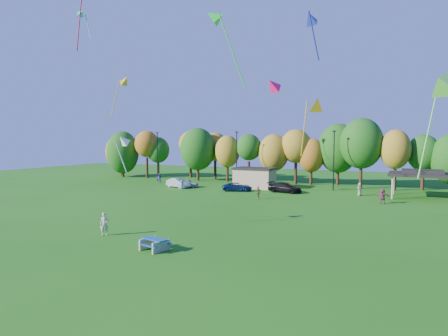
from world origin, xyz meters
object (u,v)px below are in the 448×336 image
at_px(car_a, 187,183).
at_px(car_c, 237,187).
at_px(picnic_table, 154,243).
at_px(car_b, 178,183).
at_px(kite_flyer, 104,224).
at_px(car_d, 285,187).

bearing_deg(car_a, car_c, -113.10).
bearing_deg(picnic_table, car_b, 133.72).
xyz_separation_m(kite_flyer, car_b, (-11.51, 30.00, -0.19)).
bearing_deg(car_b, car_d, -65.22).
bearing_deg(picnic_table, kite_flyer, 177.86).
bearing_deg(car_d, car_a, 102.32).
relative_size(car_c, car_d, 0.89).
distance_m(kite_flyer, car_b, 32.13).
height_order(kite_flyer, car_b, kite_flyer).
bearing_deg(car_d, car_b, 105.45).
xyz_separation_m(picnic_table, kite_flyer, (-6.18, 1.87, 0.44)).
xyz_separation_m(car_b, car_d, (17.28, 1.57, -0.01)).
bearing_deg(car_d, car_c, 112.01).
relative_size(car_a, car_b, 0.86).
bearing_deg(kite_flyer, car_a, 71.21).
bearing_deg(car_d, kite_flyer, 179.90).
relative_size(car_b, car_c, 1.00).
height_order(picnic_table, car_a, car_a).
distance_m(picnic_table, car_b, 36.46).
xyz_separation_m(picnic_table, car_c, (-7.36, 32.00, 0.14)).
xyz_separation_m(car_b, car_c, (10.34, 0.13, -0.12)).
height_order(car_a, car_d, car_d).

